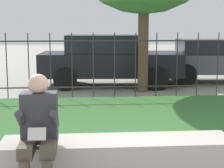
{
  "coord_description": "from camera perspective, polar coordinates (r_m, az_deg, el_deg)",
  "views": [
    {
      "loc": [
        -0.75,
        -4.13,
        1.74
      ],
      "look_at": [
        -0.24,
        2.25,
        0.73
      ],
      "focal_mm": 60.0,
      "sensor_mm": 36.0,
      "label": 1
    }
  ],
  "objects": [
    {
      "name": "person_seated_reader",
      "position": [
        3.99,
        -11.13,
        -6.74
      ],
      "size": [
        0.42,
        0.73,
        1.24
      ],
      "color": "black",
      "rests_on": "ground_plane"
    },
    {
      "name": "stone_bench",
      "position": [
        4.43,
        0.85,
        -11.46
      ],
      "size": [
        2.66,
        0.57,
        0.44
      ],
      "color": "#B7B2A3",
      "rests_on": "ground_plane"
    },
    {
      "name": "car_parked_center",
      "position": [
        10.8,
        -0.44,
        3.8
      ],
      "size": [
        4.07,
        2.0,
        1.47
      ],
      "rotation": [
        0.0,
        0.0,
        -0.05
      ],
      "color": "black",
      "rests_on": "ground_plane"
    },
    {
      "name": "car_parked_right",
      "position": [
        12.05,
        16.44,
        3.71
      ],
      "size": [
        4.49,
        2.23,
        1.31
      ],
      "rotation": [
        0.0,
        0.0,
        -0.07
      ],
      "color": "#4C5156",
      "rests_on": "ground_plane"
    },
    {
      "name": "iron_fence",
      "position": [
        8.69,
        0.39,
        2.88
      ],
      "size": [
        6.4,
        0.03,
        1.57
      ],
      "color": "#332D28",
      "rests_on": "ground_plane"
    },
    {
      "name": "grass_berm",
      "position": [
        6.6,
        2.09,
        -5.36
      ],
      "size": [
        8.4,
        3.03,
        0.22
      ],
      "color": "#33662D",
      "rests_on": "ground_plane"
    }
  ]
}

